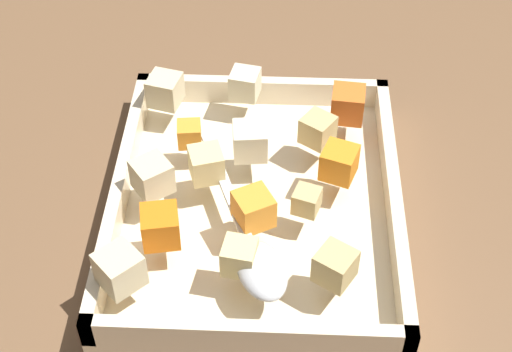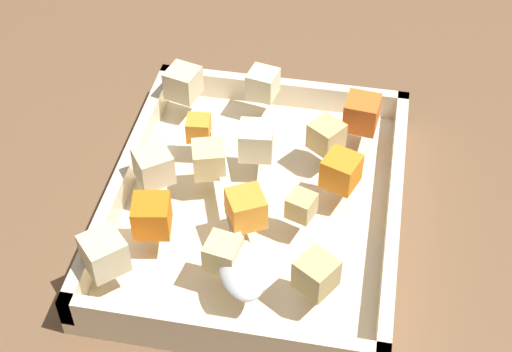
% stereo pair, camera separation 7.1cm
% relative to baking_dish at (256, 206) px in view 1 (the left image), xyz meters
% --- Properties ---
extents(ground_plane, '(4.00, 4.00, 0.00)m').
position_rel_baking_dish_xyz_m(ground_plane, '(-0.01, 0.01, -0.01)').
color(ground_plane, brown).
extents(baking_dish, '(0.33, 0.27, 0.04)m').
position_rel_baking_dish_xyz_m(baking_dish, '(0.00, 0.00, 0.00)').
color(baking_dish, beige).
rests_on(baking_dish, ground_plane).
extents(carrot_chunk_under_handle, '(0.04, 0.04, 0.03)m').
position_rel_baking_dish_xyz_m(carrot_chunk_under_handle, '(-0.10, 0.09, 0.05)').
color(carrot_chunk_under_handle, orange).
rests_on(carrot_chunk_under_handle, baking_dish).
extents(carrot_chunk_far_right, '(0.03, 0.03, 0.02)m').
position_rel_baking_dish_xyz_m(carrot_chunk_far_right, '(-0.05, -0.07, 0.04)').
color(carrot_chunk_far_right, orange).
rests_on(carrot_chunk_far_right, baking_dish).
extents(carrot_chunk_corner_sw, '(0.04, 0.04, 0.03)m').
position_rel_baking_dish_xyz_m(carrot_chunk_corner_sw, '(0.05, -0.00, 0.05)').
color(carrot_chunk_corner_sw, orange).
rests_on(carrot_chunk_corner_sw, baking_dish).
extents(carrot_chunk_heap_side, '(0.04, 0.04, 0.03)m').
position_rel_baking_dish_xyz_m(carrot_chunk_heap_side, '(0.07, -0.08, 0.05)').
color(carrot_chunk_heap_side, orange).
rests_on(carrot_chunk_heap_side, baking_dish).
extents(carrot_chunk_mid_left, '(0.04, 0.04, 0.03)m').
position_rel_baking_dish_xyz_m(carrot_chunk_mid_left, '(-0.02, 0.08, 0.05)').
color(carrot_chunk_mid_left, orange).
rests_on(carrot_chunk_mid_left, baking_dish).
extents(potato_chunk_center, '(0.04, 0.04, 0.03)m').
position_rel_baking_dish_xyz_m(potato_chunk_center, '(-0.01, -0.05, 0.05)').
color(potato_chunk_center, '#E0CC89').
rests_on(potato_chunk_center, baking_dish).
extents(potato_chunk_corner_se, '(0.03, 0.03, 0.03)m').
position_rel_baking_dish_xyz_m(potato_chunk_corner_se, '(0.10, -0.01, 0.05)').
color(potato_chunk_corner_se, '#E0CC89').
rests_on(potato_chunk_corner_se, baking_dish).
extents(potato_chunk_corner_nw, '(0.03, 0.03, 0.03)m').
position_rel_baking_dish_xyz_m(potato_chunk_corner_nw, '(-0.13, -0.02, 0.05)').
color(potato_chunk_corner_nw, beige).
rests_on(potato_chunk_corner_nw, baking_dish).
extents(potato_chunk_rim_edge, '(0.04, 0.04, 0.03)m').
position_rel_baking_dish_xyz_m(potato_chunk_rim_edge, '(-0.06, 0.06, 0.05)').
color(potato_chunk_rim_edge, tan).
rests_on(potato_chunk_rim_edge, baking_dish).
extents(potato_chunk_near_left, '(0.03, 0.03, 0.02)m').
position_rel_baking_dish_xyz_m(potato_chunk_near_left, '(0.03, 0.05, 0.04)').
color(potato_chunk_near_left, tan).
rests_on(potato_chunk_near_left, baking_dish).
extents(potato_chunk_near_spoon, '(0.05, 0.05, 0.03)m').
position_rel_baking_dish_xyz_m(potato_chunk_near_spoon, '(0.12, -0.11, 0.05)').
color(potato_chunk_near_spoon, beige).
rests_on(potato_chunk_near_spoon, baking_dish).
extents(potato_chunk_corner_ne, '(0.04, 0.04, 0.03)m').
position_rel_baking_dish_xyz_m(potato_chunk_corner_ne, '(0.01, -0.10, 0.05)').
color(potato_chunk_corner_ne, beige).
rests_on(potato_chunk_corner_ne, baking_dish).
extents(potato_chunk_back_center, '(0.04, 0.04, 0.03)m').
position_rel_baking_dish_xyz_m(potato_chunk_back_center, '(0.11, 0.07, 0.05)').
color(potato_chunk_back_center, tan).
rests_on(potato_chunk_back_center, baking_dish).
extents(potato_chunk_heap_top, '(0.04, 0.04, 0.03)m').
position_rel_baking_dish_xyz_m(potato_chunk_heap_top, '(-0.12, -0.10, 0.05)').
color(potato_chunk_heap_top, beige).
rests_on(potato_chunk_heap_top, baking_dish).
extents(parsnip_chunk_mid_right, '(0.04, 0.04, 0.03)m').
position_rel_baking_dish_xyz_m(parsnip_chunk_mid_right, '(-0.04, -0.01, 0.05)').
color(parsnip_chunk_mid_right, beige).
rests_on(parsnip_chunk_mid_right, baking_dish).
extents(serving_spoon, '(0.21, 0.10, 0.02)m').
position_rel_baking_dish_xyz_m(serving_spoon, '(0.10, 0.00, 0.04)').
color(serving_spoon, silver).
rests_on(serving_spoon, baking_dish).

